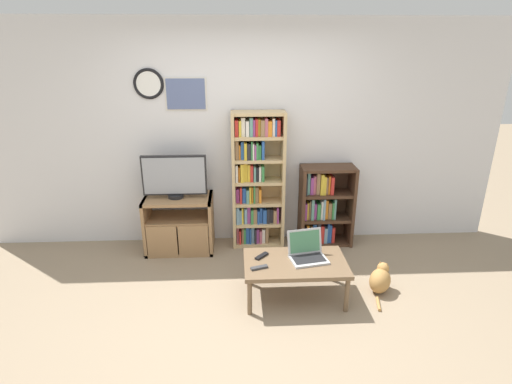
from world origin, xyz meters
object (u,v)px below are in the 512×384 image
Objects in this scene: bookshelf_tall at (256,181)px; remote_far_from_laptop at (259,268)px; television at (174,177)px; cat at (380,279)px; coffee_table at (295,265)px; laptop at (307,252)px; bookshelf_short at (322,207)px; remote_near_laptop at (262,256)px; tv_stand at (179,224)px.

bookshelf_tall reaches higher than remote_far_from_laptop.
television is at bearing -172.44° from bookshelf_tall.
coffee_table is at bearing -142.15° from cat.
television is 1.46× the size of cat.
coffee_table reaches higher than cat.
bookshelf_tall is at bearing 101.09° from laptop.
bookshelf_tall is 1.65× the size of bookshelf_short.
bookshelf_tall is 1.32m from remote_far_from_laptop.
cat is at bearing -11.60° from laptop.
cat is at bearing -99.90° from remote_far_from_laptop.
television is 0.45× the size of bookshelf_tall.
cat is (1.17, -0.05, -0.27)m from remote_near_laptop.
remote_near_laptop is (-0.43, 0.04, -0.05)m from laptop.
coffee_table is 0.33m from remote_near_laptop.
coffee_table is at bearing -155.22° from remote_near_laptop.
coffee_table is (1.24, -1.02, -0.57)m from television.
television reaches higher than laptop.
laptop is (0.12, 0.06, 0.10)m from coffee_table.
bookshelf_tall is 1.12m from remote_near_laptop.
television is at bearing 159.37° from tv_stand.
bookshelf_tall is 9.75× the size of remote_far_from_laptop.
tv_stand reaches higher than laptop.
bookshelf_short is 5.90× the size of remote_far_from_laptop.
bookshelf_tall is at bearing -46.59° from remote_near_laptop.
bookshelf_tall is (0.90, 0.13, 0.47)m from tv_stand.
television is at bearing 133.79° from laptop.
coffee_table is (1.22, -1.02, 0.01)m from tv_stand.
remote_far_from_laptop is at bearing -123.98° from bookshelf_short.
remote_far_from_laptop is 0.34× the size of cat.
laptop is at bearing -87.40° from remote_far_from_laptop.
tv_stand is at bearing 20.29° from remote_far_from_laptop.
cat is (1.21, 0.16, -0.27)m from remote_far_from_laptop.
bookshelf_short is 1.13m from laptop.
tv_stand is 1.58× the size of cat.
bookshelf_tall is at bearing 105.53° from coffee_table.
coffee_table is at bearing -74.47° from bookshelf_tall.
tv_stand reaches higher than cat.
remote_far_from_laptop reaches higher than cat.
television is 0.74× the size of bookshelf_short.
bookshelf_short reaches higher than coffee_table.
tv_stand is 0.48× the size of bookshelf_tall.
remote_far_from_laptop is at bearing -162.83° from coffee_table.
bookshelf_tall reaches higher than television.
bookshelf_short is at bearing 3.45° from television.
tv_stand is at bearing 133.63° from laptop.
bookshelf_tall is 4.19× the size of laptop.
tv_stand is 1.71m from bookshelf_short.
bookshelf_short is at bearing 143.65° from cat.
remote_far_from_laptop reaches higher than coffee_table.
laptop is 0.78× the size of cat.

